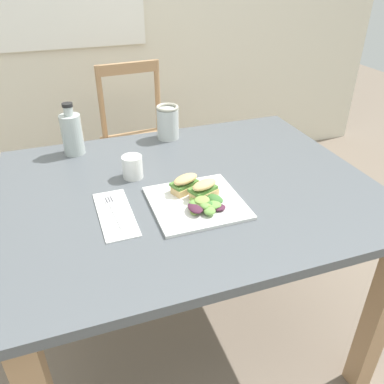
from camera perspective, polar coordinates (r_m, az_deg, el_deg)
The scene contains 12 objects.
ground_plane at distance 1.70m, azimuth 3.93°, elevation -23.61°, with size 7.72×7.72×0.00m, color #7A6B5B.
dining_table at distance 1.35m, azimuth -0.42°, elevation -3.46°, with size 1.20×0.95×0.74m.
chair_wooden_far at distance 2.34m, azimuth -7.60°, elevation 7.28°, with size 0.43×0.43×0.87m.
plate_lunch at distance 1.19m, azimuth 0.64°, elevation -1.56°, with size 0.27×0.27×0.01m, color white.
sandwich_half_front at distance 1.19m, azimuth 1.75°, elevation 0.44°, with size 0.10×0.08×0.06m.
sandwich_half_back at distance 1.22m, azimuth -0.99°, elevation 1.26°, with size 0.10×0.08×0.06m.
salad_mixed_greens at distance 1.15m, azimuth 1.86°, elevation -1.73°, with size 0.13×0.13×0.03m.
napkin_folded at distance 1.17m, azimuth -11.05°, elevation -3.14°, with size 0.10×0.26×0.00m, color white.
fork_on_napkin at distance 1.18m, azimuth -11.28°, elevation -2.56°, with size 0.03×0.19×0.00m.
bottle_cold_brew at distance 1.54m, azimuth -16.96°, elevation 7.81°, with size 0.08×0.08×0.20m.
mason_jar_iced_tea at distance 1.61m, azimuth -3.52°, elevation 9.85°, with size 0.09×0.09×0.14m.
cup_extra_side at distance 1.33m, azimuth -8.63°, elevation 3.62°, with size 0.07×0.07×0.08m, color white.
Camera 1 is at (-0.42, -0.88, 1.39)m, focal length 36.76 mm.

